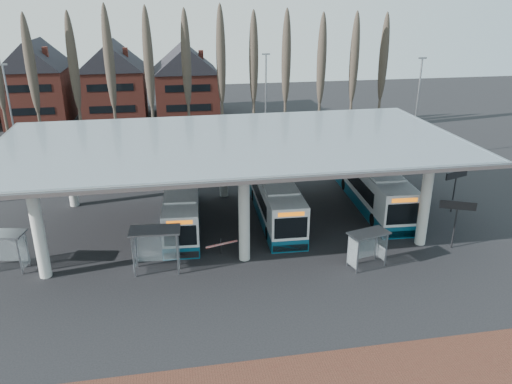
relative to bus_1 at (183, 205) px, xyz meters
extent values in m
plane|color=black|center=(3.59, -8.60, -1.43)|extent=(140.00, 140.00, 0.00)
cylinder|color=silver|center=(-8.41, -6.10, 1.57)|extent=(0.70, 0.70, 6.00)
cylinder|color=silver|center=(-8.41, 4.90, 1.57)|extent=(0.70, 0.70, 6.00)
cylinder|color=silver|center=(3.59, -6.10, 1.57)|extent=(0.70, 0.70, 6.00)
cylinder|color=silver|center=(3.59, 4.90, 1.57)|extent=(0.70, 0.70, 6.00)
cylinder|color=silver|center=(15.59, -6.10, 1.57)|extent=(0.70, 0.70, 6.00)
cylinder|color=silver|center=(15.59, 4.90, 1.57)|extent=(0.70, 0.70, 6.00)
cube|color=gray|center=(3.59, -0.60, 4.82)|extent=(32.00, 16.00, 0.12)
cube|color=silver|center=(3.59, -0.60, 4.89)|extent=(31.50, 15.50, 0.04)
cone|color=#473D33|center=(-14.41, 24.40, 5.82)|extent=(0.36, 0.36, 14.50)
ellipsoid|color=#473D33|center=(-14.41, 24.40, 7.56)|extent=(1.10, 1.10, 11.02)
cone|color=#473D33|center=(-10.41, 24.40, 5.82)|extent=(0.36, 0.36, 14.50)
ellipsoid|color=#473D33|center=(-10.41, 24.40, 7.56)|extent=(1.10, 1.10, 11.02)
cone|color=#473D33|center=(-6.41, 24.40, 5.82)|extent=(0.36, 0.36, 14.50)
ellipsoid|color=#473D33|center=(-6.41, 24.40, 7.56)|extent=(1.10, 1.10, 11.02)
cone|color=#473D33|center=(-2.41, 24.40, 5.82)|extent=(0.36, 0.36, 14.50)
ellipsoid|color=#473D33|center=(-2.41, 24.40, 7.56)|extent=(1.10, 1.10, 11.02)
cone|color=#473D33|center=(1.59, 24.40, 5.82)|extent=(0.36, 0.36, 14.50)
ellipsoid|color=#473D33|center=(1.59, 24.40, 7.56)|extent=(1.10, 1.10, 11.02)
cone|color=#473D33|center=(5.59, 24.40, 5.82)|extent=(0.36, 0.36, 14.50)
ellipsoid|color=#473D33|center=(5.59, 24.40, 7.56)|extent=(1.10, 1.10, 11.02)
cone|color=#473D33|center=(9.59, 24.40, 5.82)|extent=(0.36, 0.36, 14.50)
ellipsoid|color=#473D33|center=(9.59, 24.40, 7.56)|extent=(1.10, 1.10, 11.02)
cone|color=#473D33|center=(13.59, 24.40, 5.82)|extent=(0.36, 0.36, 14.50)
ellipsoid|color=#473D33|center=(13.59, 24.40, 7.56)|extent=(1.10, 1.10, 11.02)
cone|color=#473D33|center=(17.59, 24.40, 5.82)|extent=(0.36, 0.36, 14.50)
ellipsoid|color=#473D33|center=(17.59, 24.40, 7.56)|extent=(1.10, 1.10, 11.02)
cone|color=#473D33|center=(21.59, 24.40, 5.82)|extent=(0.36, 0.36, 14.50)
ellipsoid|color=#473D33|center=(21.59, 24.40, 7.56)|extent=(1.10, 1.10, 11.02)
cone|color=#473D33|center=(25.59, 24.40, 5.82)|extent=(0.36, 0.36, 14.50)
ellipsoid|color=#473D33|center=(25.59, 24.40, 7.56)|extent=(1.10, 1.10, 11.02)
cube|color=maroon|center=(-16.91, 35.40, 2.07)|extent=(8.00, 10.00, 7.00)
pyramid|color=black|center=(-16.91, 35.40, 9.07)|extent=(8.30, 10.30, 3.50)
cube|color=maroon|center=(-7.41, 35.40, 2.07)|extent=(8.00, 10.00, 7.00)
pyramid|color=black|center=(-7.41, 35.40, 9.07)|extent=(8.30, 10.30, 3.50)
cube|color=maroon|center=(2.09, 35.40, 2.07)|extent=(8.00, 10.00, 7.00)
pyramid|color=black|center=(2.09, 35.40, 9.07)|extent=(8.30, 10.30, 3.50)
cylinder|color=slate|center=(-14.41, 13.40, 3.57)|extent=(0.16, 0.16, 10.00)
cube|color=slate|center=(-14.41, 13.40, 8.67)|extent=(0.80, 0.15, 0.15)
cylinder|color=slate|center=(9.59, 17.40, 3.57)|extent=(0.16, 0.16, 10.00)
cube|color=slate|center=(9.59, 17.40, 8.67)|extent=(0.80, 0.15, 0.15)
cylinder|color=slate|center=(23.59, 11.40, 3.57)|extent=(0.16, 0.16, 10.00)
cube|color=slate|center=(23.59, 11.40, 8.67)|extent=(0.80, 0.15, 0.15)
cube|color=white|center=(0.00, -0.07, 0.21)|extent=(3.03, 11.04, 2.55)
cube|color=navy|center=(0.00, -0.07, -1.02)|extent=(3.05, 11.06, 0.82)
cube|color=white|center=(0.00, -0.07, 1.52)|extent=(2.51, 6.67, 0.16)
cube|color=black|center=(0.03, 0.38, 0.30)|extent=(2.86, 7.99, 1.00)
cube|color=black|center=(-0.36, -5.50, 0.25)|extent=(2.04, 0.19, 1.36)
cube|color=black|center=(0.35, 5.36, 0.30)|extent=(1.97, 0.18, 1.09)
cube|color=orange|center=(-0.36, -5.50, 1.16)|extent=(1.62, 0.15, 0.27)
cube|color=black|center=(-0.36, -5.49, -1.11)|extent=(2.20, 0.22, 0.45)
cylinder|color=black|center=(-1.28, -3.45, -0.99)|extent=(0.31, 0.89, 0.87)
cylinder|color=black|center=(0.82, -3.59, -0.99)|extent=(0.31, 0.89, 0.87)
cylinder|color=black|center=(-0.84, 3.17, -0.99)|extent=(0.31, 0.89, 0.87)
cylinder|color=black|center=(1.25, 3.04, -0.99)|extent=(0.31, 0.89, 0.87)
cube|color=white|center=(6.85, -0.07, 0.30)|extent=(2.86, 11.60, 2.69)
cube|color=navy|center=(6.85, -0.07, -1.00)|extent=(2.88, 11.62, 0.86)
cube|color=white|center=(6.85, -0.07, 1.69)|extent=(2.45, 6.99, 0.17)
cube|color=black|center=(6.87, 0.41, 0.39)|extent=(2.78, 8.38, 1.06)
cube|color=black|center=(6.64, -5.81, 0.35)|extent=(2.16, 0.13, 1.44)
cube|color=black|center=(7.05, 5.67, 0.39)|extent=(2.08, 0.13, 1.15)
cube|color=orange|center=(6.64, -5.81, 1.31)|extent=(1.72, 0.11, 0.29)
cube|color=black|center=(6.65, -5.80, -1.10)|extent=(2.33, 0.16, 0.48)
cylinder|color=black|center=(5.61, -3.68, -0.97)|extent=(0.30, 0.93, 0.92)
cylinder|color=black|center=(7.83, -3.76, -0.97)|extent=(0.30, 0.93, 0.92)
cylinder|color=black|center=(5.86, 3.33, -0.97)|extent=(0.30, 0.93, 0.92)
cylinder|color=black|center=(8.08, 3.25, -0.97)|extent=(0.30, 0.93, 0.92)
cube|color=white|center=(14.94, 0.80, 0.39)|extent=(3.28, 12.26, 2.83)
cube|color=navy|center=(14.94, 0.80, -0.98)|extent=(3.30, 12.29, 0.91)
cube|color=white|center=(14.94, 0.80, 1.85)|extent=(2.74, 7.40, 0.18)
cube|color=black|center=(14.97, 1.30, 0.49)|extent=(3.12, 8.87, 1.11)
cube|color=black|center=(14.58, -5.24, 0.44)|extent=(2.27, 0.19, 1.52)
cube|color=black|center=(15.29, 6.84, 0.49)|extent=(2.19, 0.19, 1.21)
cube|color=orange|center=(14.58, -5.24, 1.45)|extent=(1.80, 0.16, 0.30)
cube|color=black|center=(14.58, -5.23, -1.08)|extent=(2.45, 0.22, 0.51)
cylinder|color=black|center=(13.55, -2.97, -0.95)|extent=(0.34, 0.99, 0.97)
cylinder|color=black|center=(15.88, -3.10, -0.95)|extent=(0.34, 0.99, 0.97)
cylinder|color=black|center=(13.98, 4.40, -0.95)|extent=(0.34, 0.99, 0.97)
cylinder|color=black|center=(16.31, 4.26, -0.95)|extent=(0.34, 0.99, 0.97)
cube|color=gray|center=(-9.86, -5.59, -0.24)|extent=(0.09, 0.09, 2.38)
cube|color=gray|center=(-9.66, -4.56, -0.24)|extent=(0.09, 0.09, 2.38)
cube|color=gray|center=(-10.88, -4.85, 0.99)|extent=(2.87, 1.83, 0.10)
cube|color=silver|center=(-10.77, -4.29, -0.19)|extent=(2.25, 0.49, 1.90)
cube|color=silver|center=(-9.71, -5.08, -0.19)|extent=(0.24, 1.03, 1.90)
cube|color=gray|center=(-3.16, -7.09, -0.10)|extent=(0.09, 0.09, 2.66)
cube|color=gray|center=(-0.61, -7.27, -0.10)|extent=(0.09, 0.09, 2.66)
cube|color=gray|center=(-3.07, -5.92, -0.10)|extent=(0.09, 0.09, 2.66)
cube|color=gray|center=(-0.53, -6.10, -0.10)|extent=(0.09, 0.09, 2.66)
cube|color=gray|center=(-1.84, -6.59, 1.28)|extent=(3.07, 1.69, 0.11)
cube|color=silver|center=(-1.80, -5.96, -0.05)|extent=(2.55, 0.22, 2.13)
cube|color=silver|center=(-3.17, -6.50, -0.05)|extent=(0.12, 1.17, 2.13)
cube|color=silver|center=(-0.52, -6.69, -0.05)|extent=(0.12, 1.17, 2.13)
cube|color=gray|center=(9.96, -9.05, -0.33)|extent=(0.09, 0.09, 2.21)
cube|color=gray|center=(12.01, -8.51, -0.33)|extent=(0.09, 0.09, 2.21)
cube|color=gray|center=(9.72, -8.11, -0.33)|extent=(0.09, 0.09, 2.21)
cube|color=gray|center=(11.76, -7.57, -0.33)|extent=(0.09, 0.09, 2.21)
cube|color=gray|center=(10.86, -8.31, 0.82)|extent=(2.70, 1.82, 0.09)
cube|color=silver|center=(10.73, -7.80, -0.28)|extent=(2.06, 0.57, 1.76)
cube|color=silver|center=(9.80, -8.59, -0.28)|extent=(0.28, 0.95, 1.76)
cube|color=silver|center=(11.93, -8.03, -0.28)|extent=(0.28, 0.95, 1.76)
cylinder|color=black|center=(17.36, -7.05, 0.20)|extent=(0.10, 0.10, 3.27)
cube|color=black|center=(17.36, -7.05, 1.64)|extent=(2.11, 1.01, 0.56)
cylinder|color=black|center=(20.55, -1.55, 0.20)|extent=(0.10, 0.10, 3.26)
cube|color=black|center=(20.55, -1.55, 1.62)|extent=(2.15, 0.87, 0.56)
cube|color=black|center=(2.20, -5.14, -0.89)|extent=(0.08, 0.08, 1.08)
cube|color=red|center=(2.20, -5.63, -0.50)|extent=(2.10, 0.69, 0.10)
camera|label=1|loc=(-0.64, -33.78, 14.16)|focal=35.00mm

